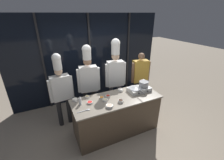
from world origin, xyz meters
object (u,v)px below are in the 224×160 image
Objects in this scene: prep_bowl_carrots at (102,98)px; chef_line at (115,72)px; prep_bowl_ginger at (87,97)px; prep_bowl_soy_glaze at (121,101)px; portable_stove at (139,89)px; prep_bowl_bell_pepper at (90,102)px; squeeze_bottle_clear at (80,101)px; prep_bowl_noodles at (105,100)px; chef_head at (61,87)px; stock_pot at (144,84)px; chef_sous at (88,78)px; prep_bowl_chicken at (110,106)px; person_guest at (140,75)px; frying_pan at (135,88)px; prep_bowl_onion at (120,90)px; serving_spoon_slotted at (86,110)px; prep_bowl_garlic at (75,100)px; prep_bowl_chili_flakes at (108,96)px.

prep_bowl_carrots is 0.05× the size of chef_line.
chef_line reaches higher than prep_bowl_carrots.
prep_bowl_soy_glaze is at bearing -40.15° from prep_bowl_ginger.
prep_bowl_bell_pepper is at bearing -179.95° from portable_stove.
squeeze_bottle_clear is 1.72× the size of prep_bowl_noodles.
chef_head reaches higher than prep_bowl_soy_glaze.
prep_bowl_ginger is (-0.28, 0.17, 0.00)m from prep_bowl_carrots.
chef_sous is at bearing 147.40° from stock_pot.
prep_bowl_chicken is 0.09× the size of person_guest.
prep_bowl_carrots is at bearing 133.13° from prep_bowl_soy_glaze.
frying_pan reaches higher than prep_bowl_onion.
prep_bowl_carrots is 0.54m from serving_spoon_slotted.
portable_stove is 4.65× the size of prep_bowl_soy_glaze.
prep_bowl_soy_glaze is 0.76m from serving_spoon_slotted.
prep_bowl_garlic is at bearing -176.73° from prep_bowl_ginger.
chef_head reaches higher than person_guest.
person_guest reaches higher than stock_pot.
prep_bowl_garlic is at bearing 153.86° from prep_bowl_noodles.
prep_bowl_carrots is at bearing -15.13° from prep_bowl_garlic.
prep_bowl_carrots is 0.06× the size of person_guest.
prep_bowl_noodles is 0.89× the size of prep_bowl_onion.
chef_line is at bearing 114.25° from portable_stove.
chef_sous is (0.36, 0.97, 0.24)m from serving_spoon_slotted.
prep_bowl_ginger is 0.83m from prep_bowl_onion.
stock_pot reaches higher than prep_bowl_onion.
frying_pan is at bearing -1.92° from squeeze_bottle_clear.
prep_bowl_chili_flakes is at bearing -3.33° from prep_bowl_carrots.
prep_bowl_garlic is at bearing 164.87° from prep_bowl_carrots.
prep_bowl_onion is 0.06× the size of chef_sous.
chef_head is at bearing 137.54° from prep_bowl_soy_glaze.
prep_bowl_ginger is (-0.30, 0.56, -0.00)m from prep_bowl_chicken.
prep_bowl_bell_pepper is 1.19× the size of prep_bowl_carrots.
chef_line is (0.65, 0.62, 0.29)m from prep_bowl_carrots.
frying_pan is at bearing -5.49° from prep_bowl_carrots.
prep_bowl_soy_glaze is 1.48m from chef_head.
portable_stove is at bearing 0.05° from prep_bowl_bell_pepper.
prep_bowl_chili_flakes is at bearing 70.51° from prep_bowl_chicken.
prep_bowl_onion is at bearing 8.52° from squeeze_bottle_clear.
prep_bowl_chicken is at bearing 104.18° from chef_sous.
chef_line is (0.93, 0.45, 0.29)m from prep_bowl_ginger.
prep_bowl_carrots is 0.15m from prep_bowl_chili_flakes.
prep_bowl_onion reaches higher than prep_bowl_garlic.
prep_bowl_ginger is (0.02, 0.25, 0.00)m from prep_bowl_bell_pepper.
portable_stove is at bearing -8.51° from prep_bowl_garlic.
prep_bowl_garlic is (-1.11, 0.03, -0.00)m from prep_bowl_onion.
prep_bowl_carrots is at bearing 92.35° from prep_bowl_chicken.
portable_stove reaches higher than prep_bowl_noodles.
prep_bowl_bell_pepper is 0.34m from prep_bowl_noodles.
prep_bowl_garlic is 0.74m from chef_sous.
prep_bowl_ginger reaches higher than serving_spoon_slotted.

